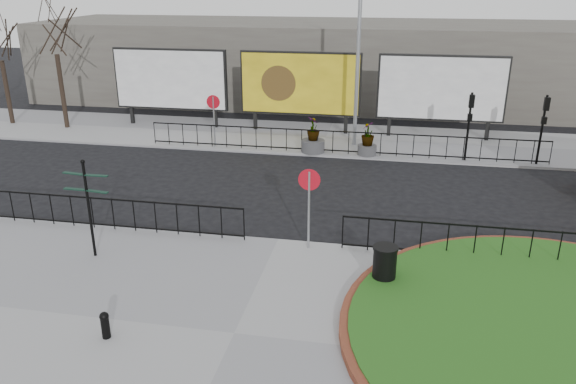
% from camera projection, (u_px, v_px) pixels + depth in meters
% --- Properties ---
extents(ground, '(90.00, 90.00, 0.00)m').
position_uv_depth(ground, '(278.00, 242.00, 17.37)').
color(ground, black).
rests_on(ground, ground).
extents(pavement_near, '(30.00, 10.00, 0.12)m').
position_uv_depth(pavement_near, '(234.00, 335.00, 12.76)').
color(pavement_near, gray).
rests_on(pavement_near, ground).
extents(pavement_far, '(44.00, 6.00, 0.12)m').
position_uv_depth(pavement_far, '(326.00, 139.00, 28.36)').
color(pavement_far, gray).
rests_on(pavement_far, ground).
extents(brick_edge, '(10.40, 10.40, 0.18)m').
position_uv_depth(brick_edge, '(576.00, 340.00, 12.33)').
color(brick_edge, brown).
rests_on(brick_edge, pavement_near).
extents(grass_lawn, '(10.00, 10.00, 0.22)m').
position_uv_depth(grass_lawn, '(576.00, 340.00, 12.32)').
color(grass_lawn, '#1A5316').
rests_on(grass_lawn, pavement_near).
extents(railing_near_left, '(10.00, 0.10, 1.10)m').
position_uv_depth(railing_near_left, '(92.00, 212.00, 17.89)').
color(railing_near_left, black).
rests_on(railing_near_left, pavement_near).
extents(railing_near_right, '(9.00, 0.10, 1.10)m').
position_uv_depth(railing_near_right, '(503.00, 244.00, 15.74)').
color(railing_near_right, black).
rests_on(railing_near_right, pavement_near).
extents(railing_far, '(18.00, 0.10, 1.10)m').
position_uv_depth(railing_far, '(341.00, 142.00, 25.50)').
color(railing_far, black).
rests_on(railing_far, pavement_far).
extents(speed_sign_far, '(0.64, 0.07, 2.47)m').
position_uv_depth(speed_sign_far, '(214.00, 109.00, 26.18)').
color(speed_sign_far, gray).
rests_on(speed_sign_far, pavement_far).
extents(speed_sign_near, '(0.64, 0.07, 2.47)m').
position_uv_depth(speed_sign_near, '(309.00, 191.00, 16.15)').
color(speed_sign_near, gray).
rests_on(speed_sign_near, pavement_near).
extents(billboard_left, '(6.20, 0.31, 4.10)m').
position_uv_depth(billboard_left, '(170.00, 80.00, 29.81)').
color(billboard_left, black).
rests_on(billboard_left, pavement_far).
extents(billboard_mid, '(6.20, 0.31, 4.10)m').
position_uv_depth(billboard_mid, '(300.00, 84.00, 28.61)').
color(billboard_mid, black).
rests_on(billboard_mid, pavement_far).
extents(billboard_right, '(6.20, 0.31, 4.10)m').
position_uv_depth(billboard_right, '(441.00, 89.00, 27.40)').
color(billboard_right, black).
rests_on(billboard_right, pavement_far).
extents(lamp_post, '(0.74, 0.18, 9.23)m').
position_uv_depth(lamp_post, '(359.00, 45.00, 25.48)').
color(lamp_post, gray).
rests_on(lamp_post, pavement_far).
extents(signal_pole_a, '(0.22, 0.26, 3.00)m').
position_uv_depth(signal_pole_a, '(470.00, 116.00, 24.07)').
color(signal_pole_a, black).
rests_on(signal_pole_a, pavement_far).
extents(signal_pole_b, '(0.22, 0.26, 3.00)m').
position_uv_depth(signal_pole_b, '(544.00, 119.00, 23.55)').
color(signal_pole_b, black).
rests_on(signal_pole_b, pavement_far).
extents(tree_left, '(2.00, 2.00, 7.00)m').
position_uv_depth(tree_left, '(58.00, 61.00, 29.05)').
color(tree_left, '#2D2119').
rests_on(tree_left, pavement_far).
extents(tree_mid, '(2.00, 2.00, 6.20)m').
position_uv_depth(tree_mid, '(3.00, 66.00, 30.07)').
color(tree_mid, '#2D2119').
rests_on(tree_mid, pavement_far).
extents(building_backdrop, '(40.00, 10.00, 5.00)m').
position_uv_depth(building_backdrop, '(345.00, 62.00, 36.67)').
color(building_backdrop, '#5E5B52').
rests_on(building_backdrop, ground).
extents(fingerpost_sign, '(1.37, 0.30, 2.93)m').
position_uv_depth(fingerpost_sign, '(88.00, 199.00, 15.68)').
color(fingerpost_sign, black).
rests_on(fingerpost_sign, pavement_near).
extents(bollard, '(0.21, 0.21, 0.65)m').
position_uv_depth(bollard, '(105.00, 324.00, 12.47)').
color(bollard, black).
rests_on(bollard, pavement_near).
extents(litter_bin, '(0.66, 0.66, 1.09)m').
position_uv_depth(litter_bin, '(384.00, 265.00, 14.59)').
color(litter_bin, black).
rests_on(litter_bin, pavement_near).
extents(planter_b, '(1.08, 1.08, 1.65)m').
position_uv_depth(planter_b, '(313.00, 139.00, 25.79)').
color(planter_b, '#4C4C4F').
rests_on(planter_b, pavement_far).
extents(planter_c, '(0.86, 0.86, 1.53)m').
position_uv_depth(planter_c, '(367.00, 141.00, 25.35)').
color(planter_c, '#4C4C4F').
rests_on(planter_c, pavement_far).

